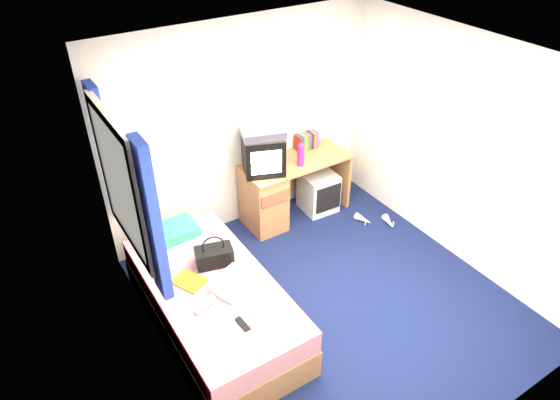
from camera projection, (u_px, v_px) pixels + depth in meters
ground at (330, 300)px, 4.99m from camera, size 3.40×3.40×0.00m
room_shell at (340, 177)px, 4.16m from camera, size 3.40×3.40×3.40m
bed at (214, 304)px, 4.58m from camera, size 1.01×2.00×0.54m
pillow at (171, 232)px, 4.93m from camera, size 0.52×0.35×0.11m
desk at (275, 192)px, 5.87m from camera, size 1.30×0.55×0.75m
storage_cube at (318, 192)px, 6.15m from camera, size 0.42×0.42×0.50m
crt_tv at (263, 153)px, 5.48m from camera, size 0.55×0.54×0.44m
vcr at (263, 132)px, 5.33m from camera, size 0.54×0.45×0.09m
book_row at (306, 141)px, 5.97m from camera, size 0.27×0.13×0.20m
picture_frame at (316, 140)px, 6.05m from camera, size 0.06×0.12×0.14m
pink_water_bottle at (301, 156)px, 5.63m from camera, size 0.10×0.10×0.25m
aerosol_can at (283, 152)px, 5.75m from camera, size 0.05×0.05×0.19m
handbag at (214, 255)px, 4.59m from camera, size 0.38×0.27×0.31m
towel at (233, 283)px, 4.34m from camera, size 0.40×0.37×0.11m
magazine at (189, 281)px, 4.43m from camera, size 0.31×0.34×0.01m
water_bottle at (205, 304)px, 4.17m from camera, size 0.21×0.13×0.07m
colour_swatch_fan at (242, 312)px, 4.13m from camera, size 0.20×0.19×0.01m
remote_control at (243, 324)px, 4.02m from camera, size 0.06×0.16×0.02m
window_assembly at (124, 185)px, 4.12m from camera, size 0.11×1.42×1.40m
white_heels at (376, 221)px, 6.01m from camera, size 0.37×0.44×0.09m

